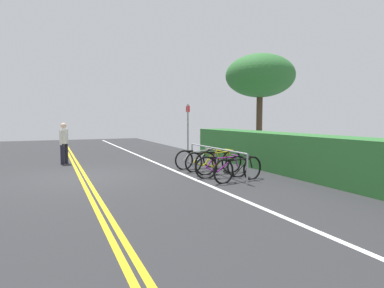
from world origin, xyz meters
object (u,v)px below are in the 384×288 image
Objects in this scene: bicycle_1 at (207,161)px; bicycle_2 at (219,162)px; tree_near_left at (260,76)px; bicycle_4 at (238,169)px; bicycle_0 at (198,159)px; pedestrian at (64,141)px; bike_rack at (215,154)px; bicycle_3 at (222,167)px; sign_post_near at (188,128)px.

bicycle_2 is at bearing 5.45° from bicycle_1.
bicycle_1 is 6.61m from tree_near_left.
bicycle_4 is at bearing -0.74° from bicycle_1.
tree_near_left reaches higher than bicycle_0.
bicycle_1 is 5.68m from pedestrian.
bike_rack is at bearing -97.89° from bicycle_2.
bicycle_1 is at bearing 175.63° from bike_rack.
bicycle_0 is 0.37× the size of tree_near_left.
bicycle_4 is at bearing 1.18° from bike_rack.
bicycle_3 is at bearing -7.42° from bicycle_1.
bicycle_4 is (2.04, -0.03, 0.01)m from bicycle_1.
bicycle_1 is 2.04m from bicycle_4.
bicycle_4 is 1.11× the size of pedestrian.
sign_post_near reaches higher than bicycle_3.
pedestrian is at bearing -91.29° from tree_near_left.
bicycle_1 is 1.01× the size of bicycle_2.
pedestrian is (-4.33, -4.41, 0.53)m from bicycle_2.
bicycle_0 is at bearing -178.96° from bicycle_4.
tree_near_left is (-2.84, 4.57, 3.43)m from bicycle_0.
bike_rack is 2.12× the size of bicycle_1.
bicycle_1 is 0.36× the size of tree_near_left.
bike_rack is at bearing 44.87° from pedestrian.
sign_post_near is (-1.86, 0.09, 1.05)m from bicycle_1.
bike_rack is at bearing -4.37° from bicycle_1.
bicycle_2 is 1.10× the size of pedestrian.
pedestrian is (-3.61, -4.35, 0.57)m from bicycle_1.
bicycle_0 is 6.38m from tree_near_left.
pedestrian is at bearing -142.59° from bicycle_4.
bicycle_0 is 0.58m from bicycle_1.
bicycle_3 is 0.34× the size of tree_near_left.
bicycle_3 is at bearing -3.10° from bicycle_0.
bicycle_1 is at bearing 172.58° from bicycle_3.
sign_post_near reaches higher than pedestrian.
sign_post_near reaches higher than bike_rack.
bicycle_1 is 0.76× the size of sign_post_near.
bike_rack reaches higher than bicycle_1.
bicycle_4 is (0.66, 0.15, 0.01)m from bicycle_3.
tree_near_left is (-4.13, 4.43, 3.40)m from bicycle_2.
bicycle_4 is at bearing 1.04° from bicycle_0.
sign_post_near is 5.25m from tree_near_left.
bicycle_4 is at bearing -4.13° from bicycle_2.
bicycle_4 reaches higher than bicycle_0.
bicycle_2 reaches higher than bicycle_4.
tree_near_left is at bearing 109.35° from sign_post_near.
bicycle_0 reaches higher than bicycle_1.
bicycle_4 is 7.13m from pedestrian.
bicycle_0 is 1.02× the size of bicycle_4.
bicycle_0 is at bearing -7.05° from sign_post_near.
bike_rack reaches higher than bicycle_3.
tree_near_left reaches higher than bike_rack.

